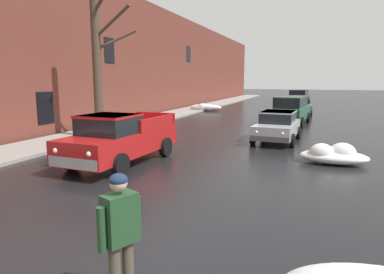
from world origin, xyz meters
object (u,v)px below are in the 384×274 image
(suv_green_parked_kerbside_mid, at_px, (290,109))
(fire_hydrant, at_px, (83,140))
(pickup_truck_red_approaching_near_lane, at_px, (120,139))
(pedestrian_with_coffee, at_px, (120,229))
(sedan_grey_parked_far_down_block, at_px, (299,105))
(bare_tree_second_along_sidewalk, at_px, (99,63))
(suv_darkblue_queued_behind_truck, at_px, (299,98))
(sedan_silver_parked_kerbside_close, at_px, (277,126))

(suv_green_parked_kerbside_mid, height_order, fire_hydrant, suv_green_parked_kerbside_mid)
(suv_green_parked_kerbside_mid, bearing_deg, pickup_truck_red_approaching_near_lane, -110.12)
(suv_green_parked_kerbside_mid, bearing_deg, pedestrian_with_coffee, -91.76)
(pickup_truck_red_approaching_near_lane, height_order, sedan_grey_parked_far_down_block, pickup_truck_red_approaching_near_lane)
(fire_hydrant, bearing_deg, bare_tree_second_along_sidewalk, 106.40)
(bare_tree_second_along_sidewalk, relative_size, suv_green_parked_kerbside_mid, 1.52)
(bare_tree_second_along_sidewalk, height_order, suv_darkblue_queued_behind_truck, bare_tree_second_along_sidewalk)
(pickup_truck_red_approaching_near_lane, height_order, sedan_silver_parked_kerbside_close, pickup_truck_red_approaching_near_lane)
(suv_green_parked_kerbside_mid, xyz_separation_m, suv_darkblue_queued_behind_truck, (-0.30, 14.98, -0.00))
(bare_tree_second_along_sidewalk, height_order, fire_hydrant, bare_tree_second_along_sidewalk)
(sedan_grey_parked_far_down_block, distance_m, fire_hydrant, 19.78)
(sedan_silver_parked_kerbside_close, relative_size, suv_darkblue_queued_behind_truck, 0.91)
(suv_green_parked_kerbside_mid, xyz_separation_m, fire_hydrant, (-7.56, -11.14, -0.63))
(sedan_grey_parked_far_down_block, bearing_deg, sedan_silver_parked_kerbside_close, -91.20)
(sedan_grey_parked_far_down_block, bearing_deg, pedestrian_with_coffee, -91.72)
(suv_green_parked_kerbside_mid, height_order, suv_darkblue_queued_behind_truck, same)
(sedan_grey_parked_far_down_block, bearing_deg, fire_hydrant, -113.09)
(pickup_truck_red_approaching_near_lane, distance_m, pedestrian_with_coffee, 7.73)
(bare_tree_second_along_sidewalk, height_order, sedan_grey_parked_far_down_block, bare_tree_second_along_sidewalk)
(bare_tree_second_along_sidewalk, xyz_separation_m, suv_darkblue_queued_behind_truck, (7.92, 23.88, -2.66))
(suv_green_parked_kerbside_mid, xyz_separation_m, sedan_grey_parked_far_down_block, (0.20, 7.06, -0.24))
(pickup_truck_red_approaching_near_lane, relative_size, sedan_grey_parked_far_down_block, 1.11)
(sedan_silver_parked_kerbside_close, xyz_separation_m, pedestrian_with_coffee, (-0.51, -12.83, 0.29))
(pickup_truck_red_approaching_near_lane, relative_size, fire_hydrant, 7.15)
(suv_green_parked_kerbside_mid, bearing_deg, sedan_grey_parked_far_down_block, 88.38)
(bare_tree_second_along_sidewalk, distance_m, suv_darkblue_queued_behind_truck, 25.30)
(suv_darkblue_queued_behind_truck, bearing_deg, pickup_truck_red_approaching_near_lane, -99.00)
(fire_hydrant, bearing_deg, pickup_truck_red_approaching_near_lane, -30.71)
(sedan_silver_parked_kerbside_close, relative_size, pedestrian_with_coffee, 2.26)
(pedestrian_with_coffee, bearing_deg, fire_hydrant, 130.16)
(sedan_grey_parked_far_down_block, relative_size, pedestrian_with_coffee, 2.59)
(pickup_truck_red_approaching_near_lane, xyz_separation_m, sedan_silver_parked_kerbside_close, (4.62, 6.28, -0.13))
(pickup_truck_red_approaching_near_lane, height_order, suv_green_parked_kerbside_mid, suv_green_parked_kerbside_mid)
(sedan_grey_parked_far_down_block, bearing_deg, bare_tree_second_along_sidewalk, -117.81)
(sedan_grey_parked_far_down_block, relative_size, suv_darkblue_queued_behind_truck, 1.04)
(fire_hydrant, bearing_deg, suv_darkblue_queued_behind_truck, 74.47)
(pickup_truck_red_approaching_near_lane, distance_m, fire_hydrant, 3.36)
(sedan_silver_parked_kerbside_close, bearing_deg, suv_green_parked_kerbside_mid, 89.25)
(pickup_truck_red_approaching_near_lane, relative_size, suv_darkblue_queued_behind_truck, 1.16)
(fire_hydrant, bearing_deg, sedan_silver_parked_kerbside_close, 31.53)
(suv_green_parked_kerbside_mid, distance_m, sedan_grey_parked_far_down_block, 7.06)
(bare_tree_second_along_sidewalk, relative_size, sedan_grey_parked_far_down_block, 1.64)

